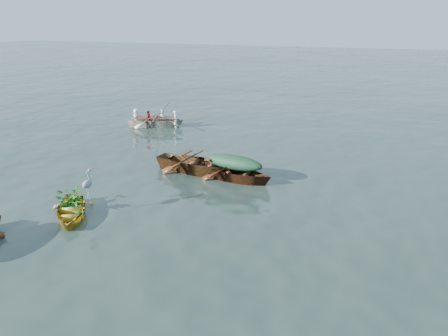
# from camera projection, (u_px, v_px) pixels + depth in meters

# --- Properties ---
(ground) EXTENTS (140.00, 140.00, 0.00)m
(ground) POSITION_uv_depth(u_px,v_px,m) (189.00, 194.00, 14.60)
(ground) COLOR #2B3D35
(ground) RESTS_ON ground
(yellow_dinghy) EXTENTS (2.59, 3.09, 0.75)m
(yellow_dinghy) POSITION_uv_depth(u_px,v_px,m) (71.00, 216.00, 13.00)
(yellow_dinghy) COLOR gold
(yellow_dinghy) RESTS_ON ground
(green_tarp_boat) EXTENTS (4.18, 1.91, 0.92)m
(green_tarp_boat) POSITION_uv_depth(u_px,v_px,m) (234.00, 180.00, 15.86)
(green_tarp_boat) COLOR #573014
(green_tarp_boat) RESTS_ON ground
(open_wooden_boat) EXTENTS (4.94, 2.05, 1.15)m
(open_wooden_boat) POSITION_uv_depth(u_px,v_px,m) (199.00, 173.00, 16.56)
(open_wooden_boat) COLOR brown
(open_wooden_boat) RESTS_ON ground
(rowed_boat) EXTENTS (4.33, 2.31, 0.98)m
(rowed_boat) POSITION_uv_depth(u_px,v_px,m) (156.00, 127.00, 23.29)
(rowed_boat) COLOR silver
(rowed_boat) RESTS_ON ground
(green_tarp_cover) EXTENTS (2.30, 1.05, 0.52)m
(green_tarp_cover) POSITION_uv_depth(u_px,v_px,m) (234.00, 161.00, 15.62)
(green_tarp_cover) COLOR #1A3F23
(green_tarp_cover) RESTS_ON green_tarp_boat
(thwart_benches) EXTENTS (2.49, 1.17, 0.04)m
(thwart_benches) POSITION_uv_depth(u_px,v_px,m) (198.00, 158.00, 16.36)
(thwart_benches) COLOR #492811
(thwart_benches) RESTS_ON open_wooden_boat
(heron) EXTENTS (0.45, 0.49, 0.92)m
(heron) POSITION_uv_depth(u_px,v_px,m) (88.00, 188.00, 12.89)
(heron) COLOR #96989E
(heron) RESTS_ON yellow_dinghy
(dinghy_weeds) EXTENTS (1.08, 1.14, 0.60)m
(dinghy_weeds) POSITION_uv_depth(u_px,v_px,m) (71.00, 189.00, 13.29)
(dinghy_weeds) COLOR #206019
(dinghy_weeds) RESTS_ON yellow_dinghy
(rowers) EXTENTS (3.10, 1.85, 0.76)m
(rowers) POSITION_uv_depth(u_px,v_px,m) (155.00, 111.00, 23.00)
(rowers) COLOR white
(rowers) RESTS_ON rowed_boat
(oars) EXTENTS (1.27, 2.67, 0.06)m
(oars) POSITION_uv_depth(u_px,v_px,m) (156.00, 117.00, 23.11)
(oars) COLOR brown
(oars) RESTS_ON rowed_boat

